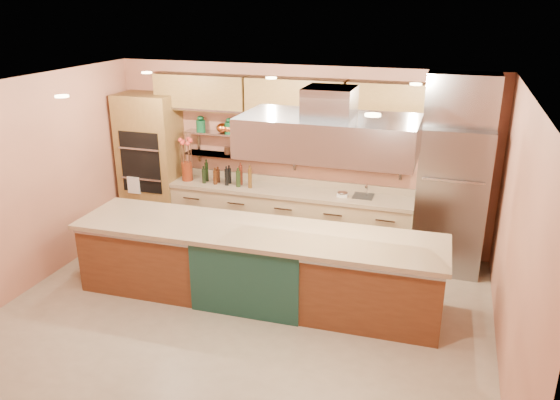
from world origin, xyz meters
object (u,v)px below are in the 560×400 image
(island, at_px, (257,264))
(copper_kettle, at_px, (222,128))
(refrigerator, at_px, (451,200))
(green_canister, at_px, (273,131))
(flower_vase, at_px, (187,171))
(kitchen_scale, at_px, (343,194))

(island, distance_m, copper_kettle, 2.63)
(refrigerator, bearing_deg, green_canister, 175.17)
(flower_vase, bearing_deg, refrigerator, -0.14)
(island, relative_size, copper_kettle, 24.04)
(copper_kettle, bearing_deg, flower_vase, -158.35)
(flower_vase, xyz_separation_m, green_canister, (1.41, 0.22, 0.72))
(refrigerator, xyz_separation_m, island, (-2.32, -1.67, -0.56))
(flower_vase, bearing_deg, kitchen_scale, 0.00)
(refrigerator, distance_m, copper_kettle, 3.66)
(kitchen_scale, height_order, copper_kettle, copper_kettle)
(refrigerator, height_order, flower_vase, refrigerator)
(refrigerator, bearing_deg, copper_kettle, 176.32)
(island, distance_m, kitchen_scale, 1.91)
(kitchen_scale, distance_m, copper_kettle, 2.19)
(refrigerator, height_order, green_canister, refrigerator)
(kitchen_scale, distance_m, green_canister, 1.45)
(refrigerator, distance_m, island, 2.91)
(refrigerator, relative_size, copper_kettle, 10.85)
(refrigerator, relative_size, island, 0.45)
(copper_kettle, bearing_deg, kitchen_scale, -6.21)
(island, bearing_deg, flower_vase, 135.78)
(green_canister, bearing_deg, kitchen_scale, -10.66)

